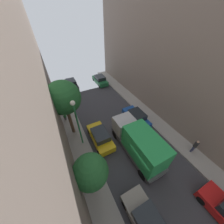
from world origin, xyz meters
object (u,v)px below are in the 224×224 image
parked_car_left_1 (148,223)px  parked_car_left_2 (100,137)px  potted_plant_3 (57,95)px  pedestrian (195,146)px  potted_plant_2 (84,183)px  potted_plant_1 (65,117)px  delivery_truck (138,142)px  street_tree_2 (90,172)px  parked_car_right_2 (136,117)px  parked_car_right_3 (100,80)px  lamp_post (77,118)px  street_tree_0 (63,98)px  parked_car_left_3 (71,84)px

parked_car_left_1 → parked_car_left_2: (0.00, 8.02, 0.00)m
potted_plant_3 → pedestrian: bearing=-57.4°
parked_car_left_1 → potted_plant_2: parked_car_left_1 is taller
potted_plant_1 → pedestrian: bearing=-45.4°
delivery_truck → street_tree_2: size_ratio=1.43×
parked_car_right_2 → potted_plant_2: size_ratio=5.32×
potted_plant_2 → delivery_truck: bearing=5.4°
parked_car_right_3 → pedestrian: 18.58m
parked_car_right_3 → lamp_post: size_ratio=0.74×
pedestrian → street_tree_2: bearing=173.0°
street_tree_0 → street_tree_2: bearing=-89.8°
parked_car_left_1 → potted_plant_3: size_ratio=4.99×
parked_car_left_1 → lamp_post: 9.36m
parked_car_right_3 → street_tree_0: size_ratio=0.64×
street_tree_0 → street_tree_2: (0.02, -7.06, -1.44)m
parked_car_right_3 → delivery_truck: bearing=-99.7°
parked_car_right_3 → lamp_post: 14.54m
parked_car_left_2 → parked_car_right_3: size_ratio=1.00×
lamp_post → parked_car_right_3: bearing=59.0°
parked_car_right_2 → potted_plant_3: (-8.29, 10.40, -0.10)m
street_tree_0 → lamp_post: 2.42m
parked_car_left_1 → parked_car_left_2: same height
parked_car_right_2 → parked_car_left_2: bearing=-171.7°
parked_car_left_1 → parked_car_left_2: size_ratio=1.00×
potted_plant_1 → lamp_post: lamp_post is taller
parked_car_left_1 → potted_plant_2: (-3.05, 4.39, -0.14)m
parked_car_left_1 → potted_plant_2: size_ratio=5.32×
parked_car_left_1 → lamp_post: size_ratio=0.74×
pedestrian → lamp_post: size_ratio=0.30×
parked_car_right_2 → delivery_truck: bearing=-124.9°
street_tree_0 → potted_plant_1: bearing=99.5°
street_tree_0 → potted_plant_1: street_tree_0 is taller
pedestrian → potted_plant_1: pedestrian is taller
parked_car_left_1 → parked_car_right_3: same height
street_tree_2 → potted_plant_1: (-0.45, 9.59, -2.99)m
potted_plant_2 → street_tree_0: bearing=84.1°
parked_car_left_2 → street_tree_2: size_ratio=0.91×
parked_car_right_3 → potted_plant_1: 11.17m
street_tree_2 → parked_car_right_3: bearing=65.6°
parked_car_left_3 → delivery_truck: 16.95m
potted_plant_2 → potted_plant_3: size_ratio=0.94×
delivery_truck → potted_plant_2: (-5.75, -0.54, -1.21)m
parked_car_left_2 → street_tree_0: (-2.40, 2.67, 4.28)m
potted_plant_2 → parked_car_right_3: bearing=62.7°
potted_plant_1 → potted_plant_2: 8.84m
parked_car_left_2 → potted_plant_2: size_ratio=5.32×
delivery_truck → parked_car_right_2: bearing=55.1°
delivery_truck → potted_plant_2: size_ratio=8.37×
street_tree_0 → potted_plant_2: (-0.65, -6.30, -4.42)m
street_tree_0 → potted_plant_1: 5.12m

